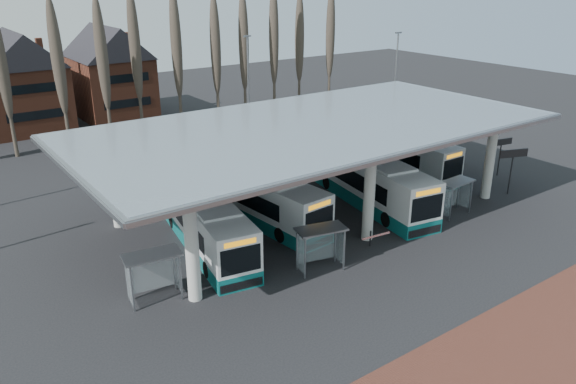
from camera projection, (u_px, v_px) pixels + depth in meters
ground at (396, 254)px, 33.51m from camera, size 140.00×140.00×0.00m
station_canopy at (314, 133)px, 37.49m from camera, size 32.00×16.00×6.34m
poplar_row at (158, 48)px, 55.28m from camera, size 45.10×1.10×14.50m
lamp_post_b at (248, 87)px, 54.49m from camera, size 0.80×0.16×10.17m
lamp_post_c at (395, 81)px, 57.56m from camera, size 0.80×0.16×10.17m
bus_0 at (205, 222)px, 34.03m from camera, size 4.50×12.15×3.30m
bus_1 at (257, 196)px, 37.87m from camera, size 3.62×12.27×3.36m
bus_2 at (368, 180)px, 40.46m from camera, size 4.81×13.12×3.57m
bus_3 at (394, 152)px, 47.18m from camera, size 2.65×12.08×3.35m
shelter_0 at (152, 266)px, 28.19m from camera, size 3.01×1.82×2.63m
shelter_1 at (320, 239)px, 31.13m from camera, size 3.02×2.00×2.58m
shelter_2 at (454, 190)px, 38.49m from camera, size 2.68×1.44×2.44m
info_sign_0 at (513, 157)px, 41.48m from camera, size 2.27×0.92×3.52m
info_sign_1 at (501, 145)px, 45.54m from camera, size 2.08×0.52×3.13m
barrier at (375, 236)px, 33.89m from camera, size 2.02×0.66×1.01m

